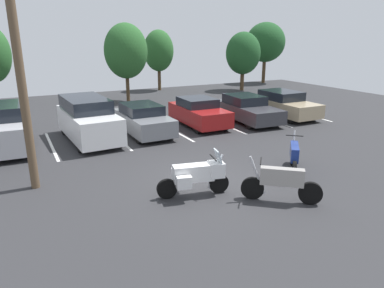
% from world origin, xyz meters
% --- Properties ---
extents(ground, '(44.00, 44.00, 0.10)m').
position_xyz_m(ground, '(0.00, 0.00, -0.05)').
color(ground, '#2D2D30').
extents(motorcycle_touring, '(2.21, 1.02, 1.40)m').
position_xyz_m(motorcycle_touring, '(-0.89, -0.70, 0.66)').
color(motorcycle_touring, black).
rests_on(motorcycle_touring, ground).
extents(motorcycle_second, '(1.56, 1.81, 1.33)m').
position_xyz_m(motorcycle_second, '(3.09, -0.55, 0.59)').
color(motorcycle_second, black).
rests_on(motorcycle_second, ground).
extents(motorcycle_third, '(1.86, 1.58, 1.34)m').
position_xyz_m(motorcycle_third, '(1.08, -2.19, 0.61)').
color(motorcycle_third, black).
rests_on(motorcycle_third, ground).
extents(parking_stripes, '(23.80, 4.76, 0.01)m').
position_xyz_m(parking_stripes, '(-1.27, 6.78, 0.00)').
color(parking_stripes, silver).
rests_on(parking_stripes, ground).
extents(car_silver, '(1.97, 4.56, 1.89)m').
position_xyz_m(car_silver, '(-5.88, 7.15, 0.93)').
color(car_silver, '#B7B7BC').
rests_on(car_silver, ground).
extents(car_white, '(2.15, 4.94, 1.96)m').
position_xyz_m(car_white, '(-2.52, 6.96, 0.98)').
color(car_white, white).
rests_on(car_white, ground).
extents(car_grey, '(1.87, 4.33, 1.47)m').
position_xyz_m(car_grey, '(0.09, 6.83, 0.73)').
color(car_grey, slate).
rests_on(car_grey, ground).
extents(car_red, '(1.93, 4.31, 1.49)m').
position_xyz_m(car_red, '(3.36, 7.12, 0.73)').
color(car_red, maroon).
rests_on(car_red, ground).
extents(car_charcoal, '(2.27, 4.92, 1.45)m').
position_xyz_m(car_charcoal, '(6.30, 6.81, 0.71)').
color(car_charcoal, '#38383D').
rests_on(car_charcoal, ground).
extents(car_tan, '(1.92, 4.63, 1.52)m').
position_xyz_m(car_tan, '(8.97, 6.81, 0.75)').
color(car_tan, tan).
rests_on(car_tan, ground).
extents(utility_pole, '(1.73, 0.74, 9.41)m').
position_xyz_m(utility_pole, '(-5.21, 2.17, 4.87)').
color(utility_pole, brown).
rests_on(utility_pole, ground).
extents(tree_left, '(3.99, 3.99, 6.09)m').
position_xyz_m(tree_left, '(18.37, 20.68, 4.09)').
color(tree_left, '#4C3823').
rests_on(tree_left, ground).
extents(tree_right, '(3.04, 3.04, 5.08)m').
position_xyz_m(tree_right, '(13.16, 17.12, 3.24)').
color(tree_right, '#4C3823').
rests_on(tree_right, ground).
extents(tree_center, '(3.09, 3.09, 5.62)m').
position_xyz_m(tree_center, '(2.21, 16.06, 3.65)').
color(tree_center, '#4C3823').
rests_on(tree_center, ground).
extents(tree_center_left, '(2.63, 2.63, 5.26)m').
position_xyz_m(tree_center_left, '(6.55, 20.56, 3.46)').
color(tree_center_left, '#4C3823').
rests_on(tree_center_left, ground).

